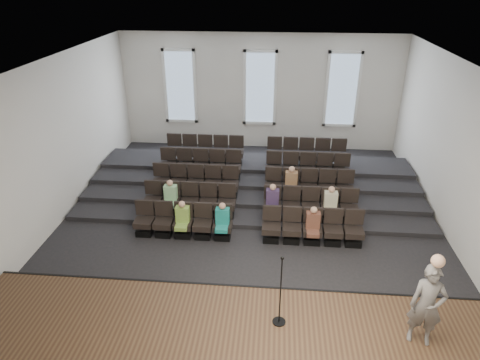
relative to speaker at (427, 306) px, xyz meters
The scene contains 14 objects.
ground 6.18m from the speaker, 129.26° to the left, with size 14.00×14.00×0.00m, color black.
ceiling 7.01m from the speaker, 129.26° to the left, with size 12.00×14.00×0.02m, color white.
wall_back 12.33m from the speaker, 108.05° to the left, with size 12.00×0.04×5.00m, color silver.
wall_front 4.61m from the speaker, 148.16° to the right, with size 12.00×0.04×5.00m, color silver.
wall_left 10.93m from the speaker, 154.64° to the left, with size 0.04×14.00×5.00m, color silver.
wall_right 5.27m from the speaker, 64.58° to the left, with size 0.04×14.00×5.00m, color silver.
stage 4.00m from the speaker, behind, with size 11.80×3.60×0.50m, color #4A3520.
stage_lip 4.19m from the speaker, 160.78° to the left, with size 11.80×0.06×0.52m, color black.
risers 8.79m from the speaker, 115.93° to the left, with size 11.80×4.80×0.60m.
seating_rows 7.31m from the speaker, 121.56° to the left, with size 6.80×4.70×1.67m.
windows 12.28m from the speaker, 108.15° to the left, with size 8.44×0.10×3.24m.
audience 6.05m from the speaker, 126.95° to the left, with size 5.45×2.64×1.10m.
speaker is the anchor object (origin of this frame).
mic_stand 2.88m from the speaker, behind, with size 0.29×0.29×1.72m.
Camera 1 is at (0.74, -11.33, 7.27)m, focal length 32.00 mm.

